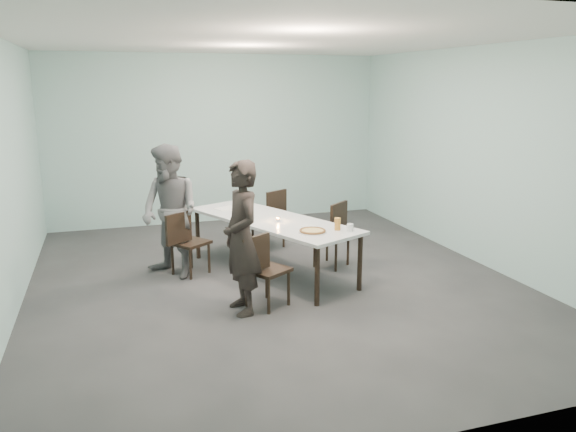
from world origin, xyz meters
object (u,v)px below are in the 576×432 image
object	(u,v)px
diner_near	(242,238)
diner_far	(170,212)
chair_far_right	(272,215)
water_tumbler	(350,228)
chair_near_right	(335,230)
pizza	(313,231)
amber_tumbler	(235,206)
beer_glass	(338,224)
side_plate	(308,226)
chair_far_left	(185,239)
tealight	(278,220)
chair_near_left	(263,266)
table	(272,223)

from	to	relation	value
diner_near	diner_far	size ratio (longest dim) A/B	0.98
chair_far_right	water_tumbler	world-z (taller)	chair_far_right
chair_near_right	pizza	size ratio (longest dim) A/B	2.56
chair_near_right	amber_tumbler	size ratio (longest dim) A/B	10.88
diner_near	beer_glass	bearing A→B (deg)	98.83
side_plate	amber_tumbler	size ratio (longest dim) A/B	2.25
chair_far_right	side_plate	size ratio (longest dim) A/B	4.83
diner_near	chair_far_left	bearing A→B (deg)	-169.75
diner_far	tealight	bearing A→B (deg)	34.85
tealight	pizza	bearing A→B (deg)	-70.75
chair_near_left	tealight	size ratio (longest dim) A/B	15.54
diner_near	side_plate	distance (m)	1.17
chair_near_left	chair_far_left	size ratio (longest dim) A/B	1.00
chair_near_right	diner_near	xyz separation A→B (m)	(-1.62, -1.23, 0.35)
chair_near_left	diner_far	xyz separation A→B (m)	(-0.84, 1.43, 0.37)
chair_near_right	diner_far	bearing A→B (deg)	-43.04
chair_far_right	diner_far	size ratio (longest dim) A/B	0.50
table	chair_near_right	size ratio (longest dim) A/B	3.15
tealight	beer_glass	bearing A→B (deg)	-48.69
amber_tumbler	diner_far	bearing A→B (deg)	-154.91
tealight	side_plate	bearing A→B (deg)	-54.07
chair_far_left	table	bearing A→B (deg)	-48.61
diner_near	diner_far	bearing A→B (deg)	-163.87
diner_near	chair_near_left	bearing A→B (deg)	89.08
diner_far	table	bearing A→B (deg)	41.37
beer_glass	side_plate	bearing A→B (deg)	137.99
side_plate	tealight	bearing A→B (deg)	125.93
table	chair_near_right	bearing A→B (deg)	4.40
chair_near_right	chair_far_right	bearing A→B (deg)	-100.73
tealight	table	bearing A→B (deg)	101.46
chair_far_right	chair_near_right	bearing A→B (deg)	87.48
side_plate	beer_glass	xyz separation A→B (m)	(0.28, -0.26, 0.07)
table	chair_near_right	xyz separation A→B (m)	(0.93, 0.07, -0.19)
chair_far_left	amber_tumbler	distance (m)	0.96
diner_far	side_plate	bearing A→B (deg)	26.24
chair_far_left	diner_near	bearing A→B (deg)	-108.81
chair_near_left	diner_near	bearing A→B (deg)	153.83
beer_glass	chair_near_left	bearing A→B (deg)	-162.60
tealight	chair_far_left	bearing A→B (deg)	159.41
chair_near_left	side_plate	xyz separation A→B (m)	(0.76, 0.58, 0.25)
chair_near_right	side_plate	bearing A→B (deg)	7.84
diner_far	beer_glass	size ratio (longest dim) A/B	11.61
diner_near	water_tumbler	distance (m)	1.43
table	diner_near	xyz separation A→B (m)	(-0.68, -1.16, 0.16)
chair_far_right	amber_tumbler	distance (m)	0.88
amber_tumbler	chair_far_right	bearing A→B (deg)	35.06
diner_near	beer_glass	xyz separation A→B (m)	(1.28, 0.35, -0.03)
water_tumbler	amber_tumbler	distance (m)	1.95
chair_near_left	chair_near_right	world-z (taller)	same
diner_near	beer_glass	size ratio (longest dim) A/B	11.34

